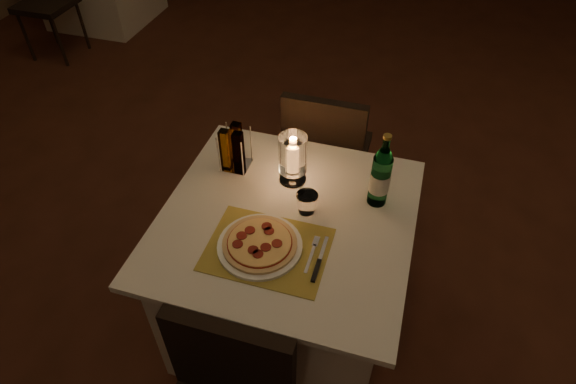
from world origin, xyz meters
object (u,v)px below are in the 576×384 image
(tumbler, at_px, (307,203))
(water_bottle, at_px, (380,177))
(plate, at_px, (260,246))
(chair_far, at_px, (326,148))
(pizza, at_px, (260,243))
(hurricane_candle, at_px, (293,156))
(main_table, at_px, (287,272))

(tumbler, xyz_separation_m, water_bottle, (0.26, 0.14, 0.09))
(plate, relative_size, tumbler, 3.62)
(chair_far, xyz_separation_m, tumbler, (0.07, -0.66, 0.23))
(pizza, bearing_deg, hurricane_candle, 88.43)
(main_table, height_order, chair_far, chair_far)
(main_table, bearing_deg, pizza, -105.62)
(plate, relative_size, hurricane_candle, 1.40)
(tumbler, distance_m, water_bottle, 0.31)
(pizza, bearing_deg, chair_far, 86.78)
(hurricane_candle, bearing_deg, tumbler, -57.04)
(main_table, distance_m, plate, 0.42)
(plate, xyz_separation_m, water_bottle, (0.38, 0.37, 0.13))
(chair_far, height_order, pizza, chair_far)
(main_table, bearing_deg, hurricane_candle, 100.10)
(main_table, xyz_separation_m, tumbler, (0.07, 0.06, 0.41))
(water_bottle, height_order, hurricane_candle, water_bottle)
(tumbler, bearing_deg, pizza, -116.57)
(tumbler, distance_m, hurricane_candle, 0.22)
(chair_far, bearing_deg, pizza, -93.22)
(pizza, bearing_deg, water_bottle, 44.54)
(pizza, distance_m, hurricane_candle, 0.41)
(tumbler, relative_size, hurricane_candle, 0.39)
(main_table, height_order, tumbler, tumbler)
(main_table, relative_size, water_bottle, 2.96)
(plate, distance_m, tumbler, 0.27)
(water_bottle, bearing_deg, chair_far, 122.20)
(plate, bearing_deg, chair_far, 86.80)
(chair_far, bearing_deg, main_table, -90.00)
(water_bottle, xyz_separation_m, hurricane_candle, (-0.37, 0.03, -0.00))
(water_bottle, relative_size, hurricane_candle, 1.48)
(hurricane_candle, bearing_deg, chair_far, 85.44)
(main_table, height_order, water_bottle, water_bottle)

